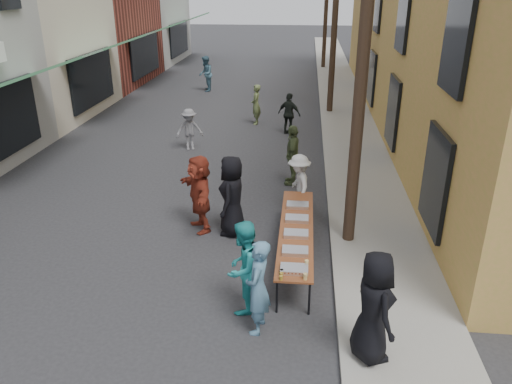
% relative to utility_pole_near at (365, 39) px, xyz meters
% --- Properties ---
extents(ground, '(120.00, 120.00, 0.00)m').
position_rel_utility_pole_near_xyz_m(ground, '(-4.30, -3.00, -4.50)').
color(ground, '#28282B').
rests_on(ground, ground).
extents(sidewalk, '(2.20, 60.00, 0.10)m').
position_rel_utility_pole_near_xyz_m(sidewalk, '(0.70, 12.00, -4.45)').
color(sidewalk, gray).
rests_on(sidewalk, ground).
extents(storefront_row, '(8.00, 37.00, 9.00)m').
position_rel_utility_pole_near_xyz_m(storefront_row, '(-14.30, 11.96, -0.38)').
color(storefront_row, maroon).
rests_on(storefront_row, ground).
extents(utility_pole_near, '(0.26, 0.26, 9.00)m').
position_rel_utility_pole_near_xyz_m(utility_pole_near, '(0.00, 0.00, 0.00)').
color(utility_pole_near, '#2D2116').
rests_on(utility_pole_near, ground).
extents(utility_pole_mid, '(0.26, 0.26, 9.00)m').
position_rel_utility_pole_near_xyz_m(utility_pole_mid, '(0.00, 12.00, 0.00)').
color(utility_pole_mid, '#2D2116').
rests_on(utility_pole_mid, ground).
extents(serving_table, '(0.70, 4.00, 0.75)m').
position_rel_utility_pole_near_xyz_m(serving_table, '(-1.18, -0.90, -3.79)').
color(serving_table, brown).
rests_on(serving_table, ground).
extents(catering_tray_sausage, '(0.50, 0.33, 0.08)m').
position_rel_utility_pole_near_xyz_m(catering_tray_sausage, '(-1.18, -2.55, -3.71)').
color(catering_tray_sausage, maroon).
rests_on(catering_tray_sausage, serving_table).
extents(catering_tray_foil_b, '(0.50, 0.33, 0.08)m').
position_rel_utility_pole_near_xyz_m(catering_tray_foil_b, '(-1.18, -1.90, -3.71)').
color(catering_tray_foil_b, '#B2B2B7').
rests_on(catering_tray_foil_b, serving_table).
extents(catering_tray_buns, '(0.50, 0.33, 0.08)m').
position_rel_utility_pole_near_xyz_m(catering_tray_buns, '(-1.18, -1.20, -3.71)').
color(catering_tray_buns, tan).
rests_on(catering_tray_buns, serving_table).
extents(catering_tray_foil_d, '(0.50, 0.33, 0.08)m').
position_rel_utility_pole_near_xyz_m(catering_tray_foil_d, '(-1.18, -0.50, -3.71)').
color(catering_tray_foil_d, '#B2B2B7').
rests_on(catering_tray_foil_d, serving_table).
extents(catering_tray_buns_end, '(0.50, 0.33, 0.08)m').
position_rel_utility_pole_near_xyz_m(catering_tray_buns_end, '(-1.18, 0.20, -3.71)').
color(catering_tray_buns_end, tan).
rests_on(catering_tray_buns_end, serving_table).
extents(condiment_jar_a, '(0.07, 0.07, 0.08)m').
position_rel_utility_pole_near_xyz_m(condiment_jar_a, '(-1.40, -2.85, -3.71)').
color(condiment_jar_a, '#A57F26').
rests_on(condiment_jar_a, serving_table).
extents(condiment_jar_b, '(0.07, 0.07, 0.08)m').
position_rel_utility_pole_near_xyz_m(condiment_jar_b, '(-1.40, -2.75, -3.71)').
color(condiment_jar_b, '#A57F26').
rests_on(condiment_jar_b, serving_table).
extents(condiment_jar_c, '(0.07, 0.07, 0.08)m').
position_rel_utility_pole_near_xyz_m(condiment_jar_c, '(-1.40, -2.65, -3.71)').
color(condiment_jar_c, '#A57F26').
rests_on(condiment_jar_c, serving_table).
extents(cup_stack, '(0.08, 0.08, 0.12)m').
position_rel_utility_pole_near_xyz_m(cup_stack, '(-0.98, -2.80, -3.69)').
color(cup_stack, tan).
rests_on(cup_stack, serving_table).
extents(guest_front_a, '(0.73, 1.01, 1.93)m').
position_rel_utility_pole_near_xyz_m(guest_front_a, '(-2.70, 0.19, -3.54)').
color(guest_front_a, black).
rests_on(guest_front_a, ground).
extents(guest_front_b, '(0.48, 0.67, 1.72)m').
position_rel_utility_pole_near_xyz_m(guest_front_b, '(-1.77, -3.29, -3.64)').
color(guest_front_b, teal).
rests_on(guest_front_b, ground).
extents(guest_front_c, '(0.97, 1.06, 1.77)m').
position_rel_utility_pole_near_xyz_m(guest_front_c, '(-2.08, -2.74, -3.61)').
color(guest_front_c, teal).
rests_on(guest_front_c, ground).
extents(guest_front_d, '(0.80, 1.13, 1.59)m').
position_rel_utility_pole_near_xyz_m(guest_front_d, '(-1.18, 1.42, -3.70)').
color(guest_front_d, silver).
rests_on(guest_front_d, ground).
extents(guest_front_e, '(0.51, 1.07, 1.77)m').
position_rel_utility_pole_near_xyz_m(guest_front_e, '(-1.41, 3.45, -3.61)').
color(guest_front_e, '#485632').
rests_on(guest_front_e, ground).
extents(guest_queue_back, '(1.28, 1.79, 1.87)m').
position_rel_utility_pole_near_xyz_m(guest_queue_back, '(-3.50, 0.34, -3.57)').
color(guest_queue_back, maroon).
rests_on(guest_queue_back, ground).
extents(server, '(0.86, 1.05, 1.85)m').
position_rel_utility_pole_near_xyz_m(server, '(0.05, -3.87, -3.48)').
color(server, black).
rests_on(server, sidewalk).
extents(passerby_left, '(1.07, 0.83, 1.46)m').
position_rel_utility_pole_near_xyz_m(passerby_left, '(-5.09, 6.28, -3.77)').
color(passerby_left, slate).
rests_on(passerby_left, ground).
extents(passerby_mid, '(1.01, 0.74, 1.60)m').
position_rel_utility_pole_near_xyz_m(passerby_mid, '(-1.69, 8.51, -3.70)').
color(passerby_mid, black).
rests_on(passerby_mid, ground).
extents(passerby_right, '(0.42, 0.61, 1.62)m').
position_rel_utility_pole_near_xyz_m(passerby_right, '(-3.11, 9.85, -3.69)').
color(passerby_right, '#5D6D3F').
rests_on(passerby_right, ground).
extents(passerby_far, '(0.80, 0.97, 1.84)m').
position_rel_utility_pole_near_xyz_m(passerby_far, '(-6.41, 16.05, -3.58)').
color(passerby_far, '#426B80').
rests_on(passerby_far, ground).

